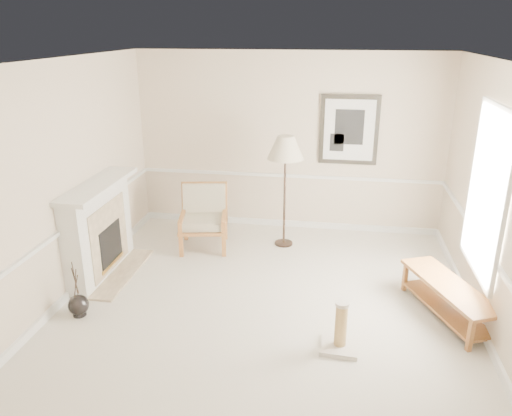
{
  "coord_description": "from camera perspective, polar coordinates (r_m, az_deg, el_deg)",
  "views": [
    {
      "loc": [
        0.75,
        -5.22,
        3.24
      ],
      "look_at": [
        -0.21,
        0.7,
        1.05
      ],
      "focal_mm": 35.0,
      "sensor_mm": 36.0,
      "label": 1
    }
  ],
  "objects": [
    {
      "name": "room",
      "position": [
        5.5,
        2.57,
        5.59
      ],
      "size": [
        5.04,
        5.54,
        2.92
      ],
      "color": "beige",
      "rests_on": "ground"
    },
    {
      "name": "scratching_post",
      "position": [
        5.52,
        9.61,
        -14.0
      ],
      "size": [
        0.42,
        0.42,
        0.56
      ],
      "rotation": [
        0.0,
        0.0,
        -0.07
      ],
      "color": "white",
      "rests_on": "ground"
    },
    {
      "name": "floor_lamp",
      "position": [
        7.42,
        3.4,
        6.55
      ],
      "size": [
        0.68,
        0.68,
        1.73
      ],
      "rotation": [
        0.0,
        0.0,
        0.31
      ],
      "color": "black",
      "rests_on": "ground"
    },
    {
      "name": "ground",
      "position": [
        6.19,
        0.92,
        -11.51
      ],
      "size": [
        5.5,
        5.5,
        0.0
      ],
      "primitive_type": "plane",
      "color": "silver",
      "rests_on": "ground"
    },
    {
      "name": "armchair",
      "position": [
        7.73,
        -5.98,
        -0.67
      ],
      "size": [
        0.85,
        0.89,
        0.96
      ],
      "rotation": [
        0.0,
        0.0,
        0.18
      ],
      "color": "#9E6D33",
      "rests_on": "ground"
    },
    {
      "name": "fireplace",
      "position": [
        7.08,
        -17.43,
        -2.43
      ],
      "size": [
        0.64,
        1.64,
        1.31
      ],
      "color": "white",
      "rests_on": "ground"
    },
    {
      "name": "floor_vase",
      "position": [
        6.37,
        -19.62,
        -10.46
      ],
      "size": [
        0.24,
        0.24,
        0.71
      ],
      "rotation": [
        0.0,
        0.0,
        -0.43
      ],
      "color": "black",
      "rests_on": "ground"
    },
    {
      "name": "bench",
      "position": [
        6.34,
        21.09,
        -9.23
      ],
      "size": [
        0.98,
        1.52,
        0.42
      ],
      "rotation": [
        0.0,
        0.0,
        0.4
      ],
      "color": "#9E6D33",
      "rests_on": "ground"
    }
  ]
}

